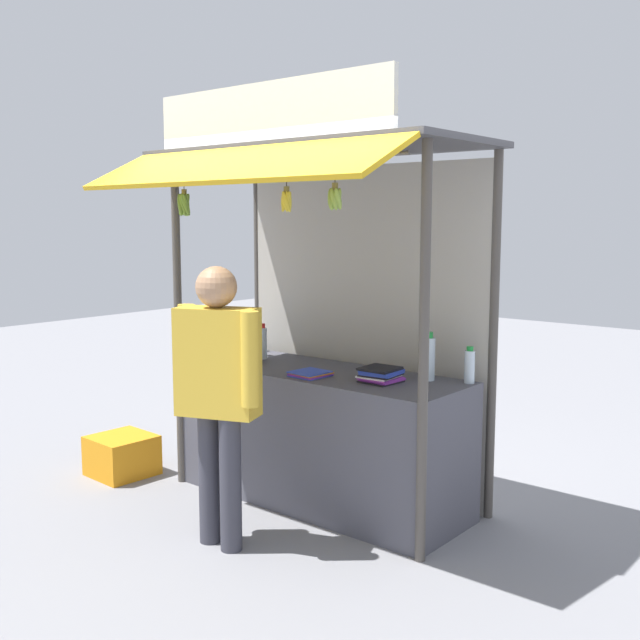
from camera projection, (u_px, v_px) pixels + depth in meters
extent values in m
plane|color=gray|center=(320.00, 500.00, 5.31)|extent=(20.00, 20.00, 0.00)
cube|color=#4C4C56|center=(320.00, 436.00, 5.25)|extent=(2.10, 0.73, 0.93)
cylinder|color=#4C4742|center=(178.00, 324.00, 5.54)|extent=(0.06, 0.06, 2.39)
cylinder|color=#4C4742|center=(424.00, 357.00, 4.21)|extent=(0.06, 0.06, 2.39)
cylinder|color=#4C4742|center=(258.00, 313.00, 6.18)|extent=(0.06, 0.06, 2.39)
cylinder|color=#4C4742|center=(493.00, 339.00, 4.85)|extent=(0.06, 0.06, 2.39)
cube|color=#B7B2A8|center=(362.00, 328.00, 5.52)|extent=(2.06, 0.04, 2.34)
cube|color=#3F3F44|center=(316.00, 150.00, 4.96)|extent=(2.30, 1.04, 0.04)
cube|color=gold|center=(231.00, 165.00, 4.39)|extent=(2.26, 0.51, 0.26)
cube|color=white|center=(266.00, 112.00, 4.57)|extent=(1.89, 0.04, 0.35)
cylinder|color=#59544C|center=(272.00, 162.00, 4.65)|extent=(2.00, 0.02, 0.02)
cylinder|color=silver|center=(255.00, 341.00, 5.73)|extent=(0.07, 0.07, 0.22)
cylinder|color=white|center=(254.00, 325.00, 5.72)|extent=(0.05, 0.05, 0.03)
cylinder|color=silver|center=(470.00, 367.00, 4.77)|extent=(0.07, 0.07, 0.21)
cylinder|color=#198C33|center=(470.00, 349.00, 4.76)|extent=(0.04, 0.04, 0.03)
cylinder|color=silver|center=(252.00, 337.00, 5.93)|extent=(0.07, 0.07, 0.23)
cylinder|color=white|center=(252.00, 321.00, 5.92)|extent=(0.05, 0.05, 0.03)
cylinder|color=silver|center=(428.00, 359.00, 4.86)|extent=(0.09, 0.09, 0.28)
cylinder|color=#198C33|center=(429.00, 335.00, 4.84)|extent=(0.06, 0.06, 0.04)
cylinder|color=silver|center=(262.00, 343.00, 5.61)|extent=(0.07, 0.07, 0.23)
cylinder|color=red|center=(262.00, 326.00, 5.59)|extent=(0.05, 0.05, 0.03)
cylinder|color=silver|center=(243.00, 336.00, 5.79)|extent=(0.09, 0.09, 0.28)
cylinder|color=blue|center=(242.00, 316.00, 5.77)|extent=(0.06, 0.06, 0.04)
cube|color=blue|center=(310.00, 376.00, 4.99)|extent=(0.22, 0.23, 0.01)
cube|color=purple|center=(310.00, 374.00, 4.99)|extent=(0.22, 0.23, 0.01)
cube|color=orange|center=(311.00, 373.00, 4.99)|extent=(0.23, 0.25, 0.01)
cube|color=blue|center=(310.00, 372.00, 4.99)|extent=(0.23, 0.24, 0.01)
cube|color=black|center=(381.00, 381.00, 4.81)|extent=(0.23, 0.24, 0.01)
cube|color=purple|center=(382.00, 379.00, 4.82)|extent=(0.22, 0.24, 0.01)
cube|color=purple|center=(380.00, 378.00, 4.80)|extent=(0.22, 0.23, 0.01)
cube|color=white|center=(379.00, 376.00, 4.82)|extent=(0.23, 0.24, 0.01)
cube|color=black|center=(381.00, 375.00, 4.81)|extent=(0.23, 0.24, 0.01)
cube|color=blue|center=(382.00, 373.00, 4.81)|extent=(0.24, 0.25, 0.01)
cube|color=blue|center=(382.00, 371.00, 4.81)|extent=(0.23, 0.24, 0.01)
cube|color=black|center=(380.00, 369.00, 4.81)|extent=(0.22, 0.23, 0.01)
cube|color=black|center=(380.00, 368.00, 4.80)|extent=(0.22, 0.23, 0.01)
cube|color=black|center=(238.00, 363.00, 5.40)|extent=(0.22, 0.31, 0.01)
cube|color=white|center=(236.00, 362.00, 5.40)|extent=(0.21, 0.30, 0.01)
cube|color=black|center=(237.00, 360.00, 5.41)|extent=(0.23, 0.31, 0.01)
cube|color=orange|center=(237.00, 359.00, 5.39)|extent=(0.23, 0.32, 0.01)
cube|color=blue|center=(237.00, 358.00, 5.38)|extent=(0.21, 0.30, 0.01)
cube|color=black|center=(238.00, 356.00, 5.40)|extent=(0.23, 0.31, 0.01)
cylinder|color=#332D23|center=(184.00, 180.00, 5.19)|extent=(0.01, 0.01, 0.13)
cylinder|color=olive|center=(184.00, 192.00, 5.20)|extent=(0.04, 0.04, 0.04)
ellipsoid|color=olive|center=(186.00, 205.00, 5.19)|extent=(0.04, 0.08, 0.16)
ellipsoid|color=olive|center=(187.00, 205.00, 5.21)|extent=(0.06, 0.06, 0.16)
ellipsoid|color=olive|center=(187.00, 205.00, 5.22)|extent=(0.07, 0.04, 0.16)
ellipsoid|color=olive|center=(186.00, 205.00, 5.23)|extent=(0.08, 0.06, 0.16)
ellipsoid|color=olive|center=(183.00, 204.00, 5.24)|extent=(0.06, 0.08, 0.16)
ellipsoid|color=olive|center=(182.00, 205.00, 5.22)|extent=(0.04, 0.07, 0.16)
ellipsoid|color=olive|center=(180.00, 204.00, 5.20)|extent=(0.09, 0.06, 0.16)
ellipsoid|color=olive|center=(183.00, 205.00, 5.19)|extent=(0.07, 0.04, 0.16)
ellipsoid|color=olive|center=(185.00, 205.00, 5.19)|extent=(0.06, 0.07, 0.16)
cylinder|color=#332D23|center=(286.00, 175.00, 4.59)|extent=(0.01, 0.01, 0.14)
cylinder|color=olive|center=(287.00, 190.00, 4.60)|extent=(0.04, 0.04, 0.04)
ellipsoid|color=yellow|center=(288.00, 202.00, 4.60)|extent=(0.03, 0.06, 0.13)
ellipsoid|color=yellow|center=(289.00, 202.00, 4.61)|extent=(0.05, 0.05, 0.14)
ellipsoid|color=yellow|center=(289.00, 202.00, 4.62)|extent=(0.06, 0.03, 0.13)
ellipsoid|color=yellow|center=(286.00, 201.00, 4.63)|extent=(0.06, 0.06, 0.14)
ellipsoid|color=yellow|center=(285.00, 202.00, 4.62)|extent=(0.03, 0.06, 0.13)
ellipsoid|color=yellow|center=(283.00, 202.00, 4.61)|extent=(0.05, 0.06, 0.14)
ellipsoid|color=yellow|center=(285.00, 202.00, 4.60)|extent=(0.06, 0.03, 0.13)
ellipsoid|color=yellow|center=(286.00, 202.00, 4.59)|extent=(0.06, 0.05, 0.14)
cylinder|color=#332D23|center=(335.00, 171.00, 4.35)|extent=(0.01, 0.01, 0.13)
cylinder|color=olive|center=(335.00, 186.00, 4.36)|extent=(0.04, 0.04, 0.04)
ellipsoid|color=#8AAF44|center=(338.00, 199.00, 4.36)|extent=(0.04, 0.08, 0.14)
ellipsoid|color=#8AAF44|center=(338.00, 199.00, 4.38)|extent=(0.07, 0.05, 0.14)
ellipsoid|color=#8AAF44|center=(334.00, 199.00, 4.39)|extent=(0.06, 0.06, 0.14)
ellipsoid|color=#8AAF44|center=(331.00, 199.00, 4.37)|extent=(0.07, 0.07, 0.14)
ellipsoid|color=#8AAF44|center=(334.00, 199.00, 4.36)|extent=(0.07, 0.05, 0.14)
cylinder|color=#383842|center=(209.00, 478.00, 4.58)|extent=(0.13, 0.13, 0.81)
cylinder|color=#383842|center=(231.00, 484.00, 4.46)|extent=(0.13, 0.13, 0.81)
cube|color=gold|center=(218.00, 362.00, 4.42)|extent=(0.52, 0.36, 0.64)
cylinder|color=gold|center=(187.00, 349.00, 4.59)|extent=(0.10, 0.10, 0.54)
cylinder|color=gold|center=(250.00, 359.00, 4.25)|extent=(0.10, 0.10, 0.54)
sphere|color=tan|center=(216.00, 287.00, 4.36)|extent=(0.24, 0.24, 0.24)
cube|color=orange|center=(122.00, 455.00, 5.82)|extent=(0.46, 0.46, 0.31)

